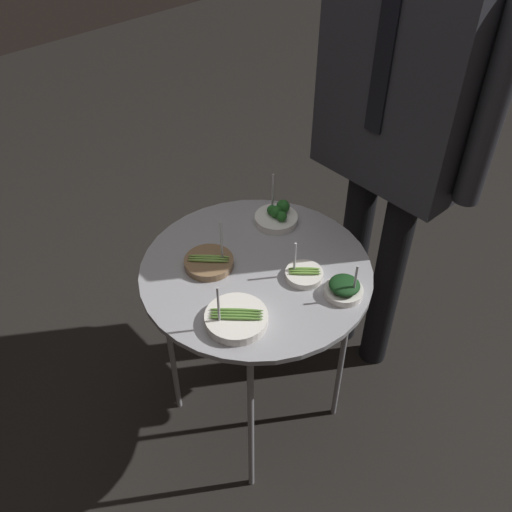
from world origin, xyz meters
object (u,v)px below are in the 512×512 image
Objects in this scene: serving_cart at (256,281)px; waiter_figure at (399,108)px; bowl_asparagus_mid_right at (304,274)px; bowl_spinach_back_right at (344,288)px; bowl_asparagus_far_rim at (236,318)px; bowl_asparagus_front_right at (209,262)px; bowl_broccoli_front_left at (277,216)px.

waiter_figure reaches higher than serving_cart.
bowl_asparagus_mid_right is (0.12, 0.08, 0.06)m from serving_cart.
bowl_spinach_back_right is 0.07× the size of waiter_figure.
bowl_asparagus_mid_right is at bearing 90.34° from bowl_asparagus_far_rim.
bowl_spinach_back_right reaches higher than serving_cart.
bowl_asparagus_front_right reaches higher than bowl_broccoli_front_left.
bowl_asparagus_front_right is 0.75m from waiter_figure.
bowl_asparagus_mid_right is at bearing -164.61° from bowl_spinach_back_right.
bowl_asparagus_far_rim reaches higher than bowl_spinach_back_right.
bowl_asparagus_far_rim reaches higher than bowl_asparagus_mid_right.
bowl_asparagus_front_right is 0.95× the size of bowl_asparagus_far_rim.
bowl_asparagus_mid_right reaches higher than serving_cart.
bowl_spinach_back_right is (0.13, 0.03, 0.01)m from bowl_asparagus_mid_right.
bowl_asparagus_mid_right is 0.59m from waiter_figure.
serving_cart is 0.24m from bowl_asparagus_far_rim.
waiter_figure is (0.15, 0.65, 0.35)m from bowl_asparagus_front_right.
bowl_asparagus_mid_right is 0.77× the size of bowl_broccoli_front_left.
bowl_asparagus_front_right is (-0.11, -0.10, 0.07)m from serving_cart.
bowl_spinach_back_right is at bearing -13.56° from bowl_broccoli_front_left.
bowl_spinach_back_right is at bearing 30.78° from bowl_asparagus_front_right.
bowl_asparagus_far_rim is (0.13, -0.19, 0.07)m from serving_cart.
serving_cart is 0.25m from bowl_broccoli_front_left.
bowl_broccoli_front_left reaches higher than bowl_asparagus_far_rim.
bowl_asparagus_front_right is (-0.23, -0.18, 0.00)m from bowl_asparagus_mid_right.
bowl_broccoli_front_left is 0.51m from waiter_figure.
serving_cart is 0.29m from bowl_spinach_back_right.
bowl_asparagus_far_rim is at bearing -89.66° from bowl_asparagus_mid_right.
bowl_spinach_back_right is at bearing -64.66° from waiter_figure.
bowl_asparagus_far_rim is 1.36× the size of bowl_spinach_back_right.
bowl_spinach_back_right reaches higher than bowl_asparagus_mid_right.
waiter_figure is (0.17, 0.34, 0.34)m from bowl_broccoli_front_left.
bowl_asparagus_far_rim is 0.10× the size of waiter_figure.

